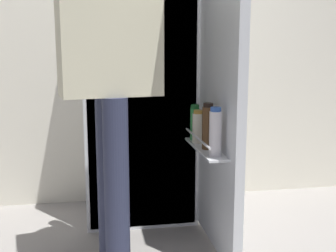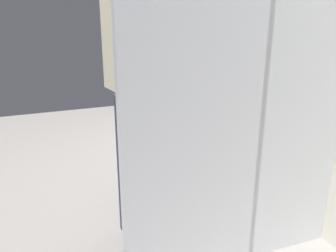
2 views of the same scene
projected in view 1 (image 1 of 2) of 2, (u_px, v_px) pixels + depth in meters
ground_plane at (149, 247)px, 2.38m from camera, size 6.09×6.09×0.00m
kitchen_wall at (132, 34)px, 3.00m from camera, size 4.40×0.10×2.41m
refrigerator at (143, 85)px, 2.70m from camera, size 0.74×1.24×1.75m
person at (112, 54)px, 1.98m from camera, size 0.67×0.74×1.76m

